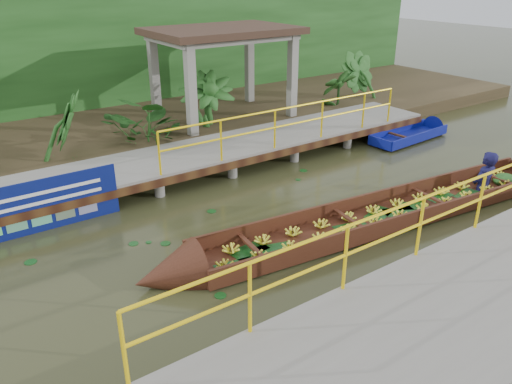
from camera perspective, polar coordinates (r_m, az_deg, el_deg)
ground at (r=10.09m, az=0.80°, el=-4.30°), size 80.00×80.00×0.00m
land_strip at (r=16.24m, az=-14.96°, el=6.93°), size 30.00×8.00×0.45m
far_dock at (r=12.60m, az=-8.28°, el=3.78°), size 16.00×2.06×1.66m
near_dock at (r=8.23m, az=24.71°, el=-11.58°), size 18.00×2.40×1.73m
pavilion at (r=15.91m, az=-3.83°, el=16.90°), size 4.40×3.00×3.00m
foliage_backdrop at (r=18.17m, az=-18.51°, el=14.06°), size 30.00×0.80×4.00m
vendor_boat at (r=11.02m, az=16.76°, el=-1.40°), size 11.04×2.27×2.32m
moored_blue_boat at (r=16.66m, az=18.59°, el=6.59°), size 3.29×1.06×0.77m
blue_banner at (r=10.65m, az=-24.47°, el=-1.70°), size 3.51×0.04×1.10m
tropical_plants at (r=14.77m, az=-5.63°, el=9.77°), size 14.15×1.15×1.44m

